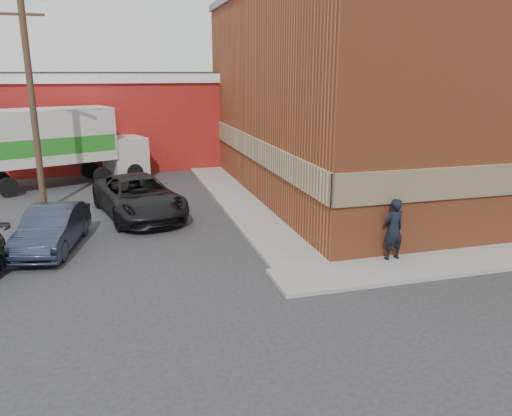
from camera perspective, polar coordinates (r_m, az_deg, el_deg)
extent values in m
plane|color=#28282B|center=(14.63, 3.02, -7.20)|extent=(90.00, 90.00, 0.00)
cube|color=#9C4628|center=(25.33, 15.31, 12.30)|extent=(14.00, 18.00, 9.00)
cube|color=#CEB47E|center=(22.80, -0.62, 6.99)|extent=(0.08, 18.16, 1.00)
cube|color=gray|center=(23.03, -2.67, 1.38)|extent=(1.80, 18.00, 0.12)
cube|color=maroon|center=(32.98, -18.60, 9.13)|extent=(16.00, 8.00, 5.00)
cube|color=silver|center=(32.84, -19.02, 13.89)|extent=(16.30, 8.30, 0.50)
cube|color=black|center=(32.84, -19.06, 14.42)|extent=(16.00, 8.00, 0.10)
cylinder|color=#463123|center=(22.05, -24.23, 11.15)|extent=(0.26, 0.26, 9.00)
cube|color=#463123|center=(22.12, -25.18, 19.40)|extent=(1.60, 0.10, 0.10)
imported|color=black|center=(15.43, 15.43, -2.36)|extent=(0.74, 0.54, 1.88)
imported|color=#272D41|center=(17.46, -22.27, -2.16)|extent=(2.24, 4.43, 1.39)
imported|color=black|center=(20.39, -13.28, 1.30)|extent=(3.89, 6.22, 1.60)
cube|color=#BCBBB7|center=(26.73, -22.71, 7.63)|extent=(6.51, 4.40, 2.62)
cube|color=#23761F|center=(25.61, -21.94, 6.50)|extent=(5.47, 2.09, 0.81)
cube|color=#BCBBB7|center=(28.11, -14.63, 5.62)|extent=(2.48, 2.71, 2.22)
cylinder|color=black|center=(25.65, -26.45, 2.12)|extent=(0.95, 0.60, 0.91)
cylinder|color=black|center=(27.60, -27.22, 2.86)|extent=(0.95, 0.60, 0.91)
cylinder|color=black|center=(26.71, -17.12, 3.52)|extent=(0.95, 0.60, 0.91)
cylinder|color=black|center=(28.59, -18.48, 4.15)|extent=(0.95, 0.60, 0.91)
cylinder|color=black|center=(27.31, -13.74, 4.01)|extent=(0.95, 0.60, 0.91)
cylinder|color=black|center=(29.15, -15.29, 4.60)|extent=(0.95, 0.60, 0.91)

